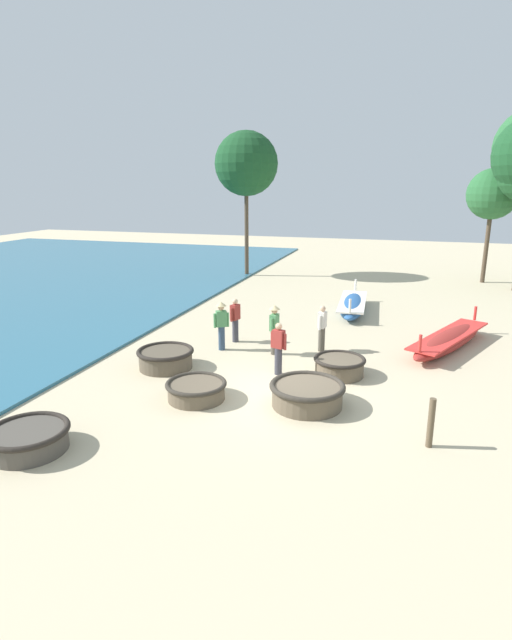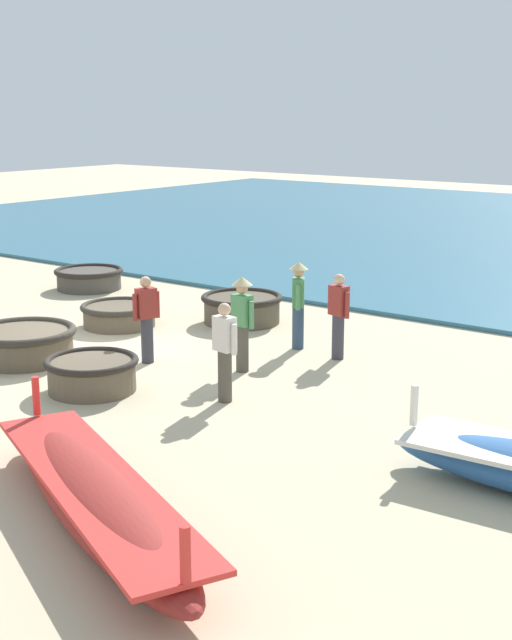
{
  "view_description": "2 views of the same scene",
  "coord_description": "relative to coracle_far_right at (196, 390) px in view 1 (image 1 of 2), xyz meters",
  "views": [
    {
      "loc": [
        2.96,
        -12.01,
        5.44
      ],
      "look_at": [
        -1.77,
        3.32,
        1.06
      ],
      "focal_mm": 28.0,
      "sensor_mm": 36.0,
      "label": 1
    },
    {
      "loc": [
        10.59,
        12.24,
        4.48
      ],
      "look_at": [
        -1.3,
        3.22,
        0.89
      ],
      "focal_mm": 50.0,
      "sensor_mm": 36.0,
      "label": 2
    }
  ],
  "objects": [
    {
      "name": "ground_plane",
      "position": [
        2.08,
        0.96,
        -0.26
      ],
      "size": [
        80.0,
        80.0,
        0.0
      ],
      "primitive_type": "plane",
      "color": "#C6B793"
    },
    {
      "name": "coracle_far_right",
      "position": [
        0.0,
        0.0,
        0.0
      ],
      "size": [
        1.6,
        1.6,
        0.48
      ],
      "color": "brown",
      "rests_on": "ground"
    },
    {
      "name": "coracle_far_left",
      "position": [
        -1.82,
        1.83,
        0.06
      ],
      "size": [
        1.73,
        1.73,
        0.6
      ],
      "color": "brown",
      "rests_on": "ground"
    },
    {
      "name": "coracle_upturned",
      "position": [
        -2.32,
        -3.45,
        0.02
      ],
      "size": [
        1.72,
        1.72,
        0.52
      ],
      "color": "#4C473F",
      "rests_on": "ground"
    },
    {
      "name": "coracle_front_left",
      "position": [
        2.84,
        0.46,
        0.06
      ],
      "size": [
        1.92,
        1.92,
        0.6
      ],
      "color": "brown",
      "rests_on": "ground"
    },
    {
      "name": "coracle_beside_post",
      "position": [
        3.33,
        2.79,
        0.04
      ],
      "size": [
        1.52,
        1.52,
        0.55
      ],
      "color": "brown",
      "rests_on": "ground"
    },
    {
      "name": "long_boat_ochre_hull",
      "position": [
        2.82,
        10.48,
        0.05
      ],
      "size": [
        1.35,
        4.74,
        1.07
      ],
      "color": "#285693",
      "rests_on": "ground"
    },
    {
      "name": "long_boat_green_hull",
      "position": [
        6.56,
        6.37,
        0.04
      ],
      "size": [
        3.03,
        5.16,
        1.04
      ],
      "color": "maroon",
      "rests_on": "ground"
    },
    {
      "name": "fisherman_with_hat",
      "position": [
        1.01,
        4.05,
        0.69
      ],
      "size": [
        0.36,
        0.53,
        1.67
      ],
      "color": "#4C473D",
      "rests_on": "ground"
    },
    {
      "name": "fisherman_standing_right",
      "position": [
        1.59,
        2.35,
        0.57
      ],
      "size": [
        0.51,
        0.31,
        1.57
      ],
      "color": "#383842",
      "rests_on": "ground"
    },
    {
      "name": "fisherman_crouching",
      "position": [
        -0.81,
        3.97,
        0.69
      ],
      "size": [
        0.46,
        0.37,
        1.67
      ],
      "color": "#2D425B",
      "rests_on": "ground"
    },
    {
      "name": "fisherman_standing_left",
      "position": [
        -0.66,
        4.95,
        0.57
      ],
      "size": [
        0.3,
        0.51,
        1.57
      ],
      "color": "#383842",
      "rests_on": "ground"
    },
    {
      "name": "fisherman_hauling",
      "position": [
        2.44,
        4.83,
        0.57
      ],
      "size": [
        0.28,
        0.52,
        1.57
      ],
      "color": "#4C473D",
      "rests_on": "ground"
    },
    {
      "name": "mooring_post_inland",
      "position": [
        5.75,
        -0.79,
        0.29
      ],
      "size": [
        0.14,
        0.14,
        1.11
      ],
      "primitive_type": "cylinder",
      "color": "brown",
      "rests_on": "ground"
    },
    {
      "name": "tree_leftmost",
      "position": [
        9.14,
        19.62,
        4.62
      ],
      "size": [
        2.76,
        2.76,
        6.29
      ],
      "color": "#4C3D2D",
      "rests_on": "ground"
    },
    {
      "name": "tree_rightmost",
      "position": [
        -4.45,
        17.77,
        6.3
      ],
      "size": [
        3.7,
        3.7,
        8.43
      ],
      "color": "#4C3D2D",
      "rests_on": "ground"
    }
  ]
}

